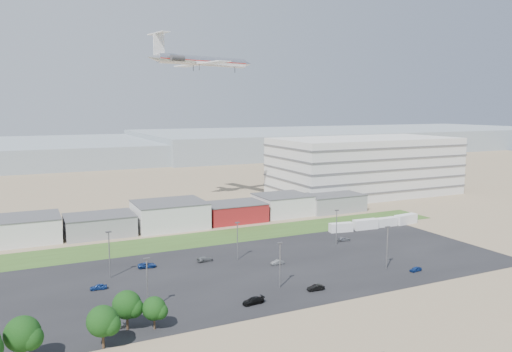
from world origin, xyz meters
TOP-DOWN VIEW (x-y plane):
  - ground at (0.00, 0.00)m, footprint 700.00×700.00m
  - parking_lot at (5.00, 20.00)m, footprint 120.00×50.00m
  - grass_strip at (0.00, 52.00)m, footprint 160.00×16.00m
  - hills_backdrop at (40.00, 315.00)m, footprint 700.00×200.00m
  - building_row at (-17.00, 71.00)m, footprint 170.00×20.00m
  - parking_garage at (90.00, 95.00)m, footprint 80.00×40.00m
  - box_trailer_a at (40.19, 41.66)m, footprint 7.70×3.45m
  - box_trailer_b at (49.21, 41.22)m, footprint 8.43×3.15m
  - box_trailer_c at (57.70, 41.39)m, footprint 7.46×2.37m
  - box_trailer_d at (65.88, 41.26)m, footprint 8.67×3.64m
  - tree_left at (-49.88, -4.82)m, footprint 5.70×5.70m
  - tree_mid at (-38.35, -4.71)m, footprint 5.39×5.39m
  - tree_right at (-33.50, 0.51)m, footprint 5.31×5.31m
  - tree_near at (-29.21, -1.34)m, footprint 4.43×4.43m
  - lightpole_front_l at (-28.35, 7.08)m, footprint 1.22×0.51m
  - lightpole_front_m at (0.12, 7.19)m, footprint 1.17×0.49m
  - lightpole_front_r at (28.99, 7.11)m, footprint 1.22×0.51m
  - lightpole_back_l at (-31.69, 29.20)m, footprint 1.27×0.53m
  - lightpole_back_m at (-0.21, 29.26)m, footprint 1.14×0.47m
  - lightpole_back_r at (30.40, 30.05)m, footprint 1.17×0.49m
  - airliner at (17.81, 103.57)m, footprint 53.76×42.45m
  - parked_car_2 at (34.06, 2.73)m, footprint 3.33×1.61m
  - parked_car_3 at (-8.88, 1.46)m, footprint 4.65×2.23m
  - parked_car_5 at (-35.23, 22.65)m, footprint 3.63×1.70m
  - parked_car_6 at (-8.22, 31.33)m, footprint 4.39×2.20m
  - parked_car_7 at (7.09, 21.40)m, footprint 3.43×1.29m
  - parked_car_8 at (34.63, 32.40)m, footprint 3.83×1.85m
  - parked_car_9 at (-22.49, 32.78)m, footprint 4.62×2.57m
  - parked_car_10 at (-35.32, 1.97)m, footprint 3.79×1.64m
  - parked_car_13 at (6.13, 2.33)m, footprint 3.80×1.53m

SIDE VIEW (x-z plane):
  - ground at x=0.00m, z-range 0.00..0.00m
  - parking_lot at x=5.00m, z-range 0.00..0.01m
  - grass_strip at x=0.00m, z-range 0.00..0.02m
  - parked_car_10 at x=-35.32m, z-range 0.00..1.09m
  - parked_car_2 at x=34.06m, z-range 0.00..1.09m
  - parked_car_7 at x=7.09m, z-range 0.00..1.12m
  - parked_car_5 at x=-35.23m, z-range 0.00..1.20m
  - parked_car_9 at x=-22.49m, z-range 0.00..1.22m
  - parked_car_6 at x=-8.22m, z-range 0.00..1.23m
  - parked_car_13 at x=6.13m, z-range 0.00..1.23m
  - parked_car_8 at x=34.63m, z-range 0.00..1.26m
  - parked_car_3 at x=-8.88m, z-range 0.00..1.31m
  - box_trailer_a at x=40.19m, z-range 0.00..2.79m
  - box_trailer_c at x=57.70m, z-range 0.00..2.79m
  - box_trailer_b at x=49.21m, z-range 0.00..3.10m
  - box_trailer_d at x=65.88m, z-range 0.00..3.15m
  - tree_near at x=-29.21m, z-range 0.00..6.65m
  - tree_right at x=-33.50m, z-range 0.00..7.96m
  - building_row at x=-17.00m, z-range 0.00..8.00m
  - tree_mid at x=-38.35m, z-range 0.00..8.08m
  - tree_left at x=-49.88m, z-range 0.00..8.55m
  - hills_backdrop at x=40.00m, z-range 0.00..9.00m
  - lightpole_back_m at x=-0.21m, z-range 0.00..9.69m
  - lightpole_front_m at x=0.12m, z-range 0.00..9.93m
  - lightpole_back_r at x=30.40m, z-range 0.00..9.96m
  - lightpole_front_l at x=-28.35m, z-range 0.00..10.33m
  - lightpole_front_r at x=28.99m, z-range 0.00..10.41m
  - lightpole_back_l at x=-31.69m, z-range 0.00..10.77m
  - parking_garage at x=90.00m, z-range 0.00..25.00m
  - airliner at x=17.81m, z-range 49.23..63.30m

